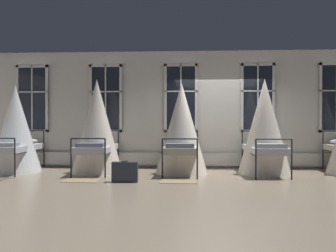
% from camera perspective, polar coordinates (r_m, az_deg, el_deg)
% --- Properties ---
extents(ground, '(28.36, 28.36, 0.00)m').
position_cam_1_polar(ground, '(9.58, 8.35, -7.19)').
color(ground, gray).
extents(back_wall_with_windows, '(15.18, 0.10, 3.31)m').
position_cam_1_polar(back_wall_with_windows, '(10.65, 7.80, 2.55)').
color(back_wall_with_windows, silver).
rests_on(back_wall_with_windows, ground).
extents(window_bank, '(11.70, 0.10, 2.87)m').
position_cam_1_polar(window_bank, '(10.53, 7.85, -0.71)').
color(window_bank, black).
rests_on(window_bank, ground).
extents(cot_first, '(1.32, 1.95, 2.27)m').
position_cam_1_polar(cot_first, '(10.47, -22.40, -0.54)').
color(cot_first, black).
rests_on(cot_first, ground).
extents(cot_second, '(1.32, 1.95, 2.40)m').
position_cam_1_polar(cot_second, '(9.74, -10.88, -0.21)').
color(cot_second, black).
rests_on(cot_second, ground).
extents(cot_third, '(1.32, 1.95, 2.29)m').
position_cam_1_polar(cot_third, '(9.42, 2.10, -0.55)').
color(cot_third, black).
rests_on(cot_third, ground).
extents(cot_fourth, '(1.32, 1.94, 2.39)m').
position_cam_1_polar(cot_fourth, '(9.61, 14.61, -0.28)').
color(cot_fourth, black).
rests_on(cot_fourth, ground).
extents(rug_second, '(0.81, 0.57, 0.01)m').
position_cam_1_polar(rug_second, '(8.53, -13.14, -8.16)').
color(rug_second, '#8E7A5B').
rests_on(rug_second, ground).
extents(rug_third, '(0.80, 0.57, 0.01)m').
position_cam_1_polar(rug_third, '(8.20, 1.62, -8.51)').
color(rug_third, '#8E7A5B').
rests_on(rug_third, ground).
extents(suitcase_dark, '(0.57, 0.23, 0.47)m').
position_cam_1_polar(suitcase_dark, '(8.17, -6.64, -7.01)').
color(suitcase_dark, '#2D3342').
rests_on(suitcase_dark, ground).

